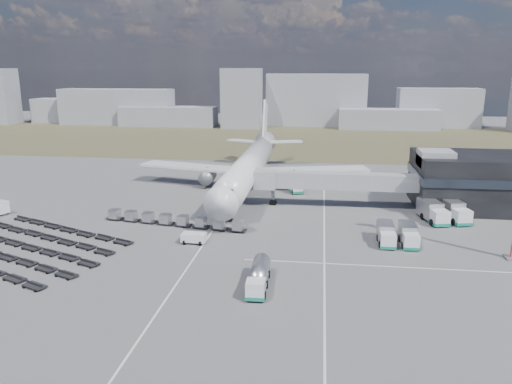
# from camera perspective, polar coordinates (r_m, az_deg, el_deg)

# --- Properties ---
(ground) EXTENTS (420.00, 420.00, 0.00)m
(ground) POSITION_cam_1_polar(r_m,az_deg,el_deg) (77.72, -4.12, -5.34)
(ground) COLOR #565659
(ground) RESTS_ON ground
(grass_strip) EXTENTS (420.00, 90.00, 0.01)m
(grass_strip) POSITION_cam_1_polar(r_m,az_deg,el_deg) (184.18, 2.76, 6.04)
(grass_strip) COLOR #47422A
(grass_strip) RESTS_ON ground
(lane_markings) EXTENTS (47.12, 110.00, 0.01)m
(lane_markings) POSITION_cam_1_polar(r_m,az_deg,el_deg) (79.26, 3.28, -4.93)
(lane_markings) COLOR silver
(lane_markings) RESTS_ON ground
(terminal) EXTENTS (30.40, 16.40, 11.00)m
(terminal) POSITION_cam_1_polar(r_m,az_deg,el_deg) (103.21, 25.82, 1.19)
(terminal) COLOR black
(terminal) RESTS_ON ground
(jet_bridge) EXTENTS (30.30, 3.80, 7.05)m
(jet_bridge) POSITION_cam_1_polar(r_m,az_deg,el_deg) (94.48, 7.84, 1.28)
(jet_bridge) COLOR #939399
(jet_bridge) RESTS_ON ground
(airliner) EXTENTS (51.59, 64.53, 17.62)m
(airliner) POSITION_cam_1_polar(r_m,az_deg,el_deg) (107.18, -0.71, 3.07)
(airliner) COLOR white
(airliner) RESTS_ON ground
(skyline) EXTENTS (295.43, 25.33, 25.24)m
(skyline) POSITION_cam_1_polar(r_m,az_deg,el_deg) (224.00, 0.60, 9.95)
(skyline) COLOR #8F919C
(skyline) RESTS_ON ground
(fuel_tanker) EXTENTS (2.40, 8.79, 2.83)m
(fuel_tanker) POSITION_cam_1_polar(r_m,az_deg,el_deg) (60.73, 0.29, -9.60)
(fuel_tanker) COLOR white
(fuel_tanker) RESTS_ON ground
(pushback_tug) EXTENTS (3.65, 2.15, 1.58)m
(pushback_tug) POSITION_cam_1_polar(r_m,az_deg,el_deg) (75.93, -7.12, -5.26)
(pushback_tug) COLOR white
(pushback_tug) RESTS_ON ground
(catering_truck) EXTENTS (3.98, 6.10, 2.60)m
(catering_truck) POSITION_cam_1_polar(r_m,az_deg,el_deg) (106.21, 4.46, 0.73)
(catering_truck) COLOR white
(catering_truck) RESTS_ON ground
(service_trucks_near) EXTENTS (5.60, 6.71, 2.70)m
(service_trucks_near) POSITION_cam_1_polar(r_m,az_deg,el_deg) (77.88, 15.85, -4.68)
(service_trucks_near) COLOR white
(service_trucks_near) RESTS_ON ground
(service_trucks_far) EXTENTS (8.21, 9.16, 3.16)m
(service_trucks_far) POSITION_cam_1_polar(r_m,az_deg,el_deg) (91.60, 20.64, -2.08)
(service_trucks_far) COLOR white
(service_trucks_far) RESTS_ON ground
(uld_row) EXTENTS (25.10, 5.56, 1.70)m
(uld_row) POSITION_cam_1_polar(r_m,az_deg,el_deg) (84.50, -9.33, -3.16)
(uld_row) COLOR black
(uld_row) RESTS_ON ground
(baggage_dollies) EXTENTS (34.30, 28.12, 0.71)m
(baggage_dollies) POSITION_cam_1_polar(r_m,az_deg,el_deg) (81.46, -25.22, -5.52)
(baggage_dollies) COLOR black
(baggage_dollies) RESTS_ON ground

